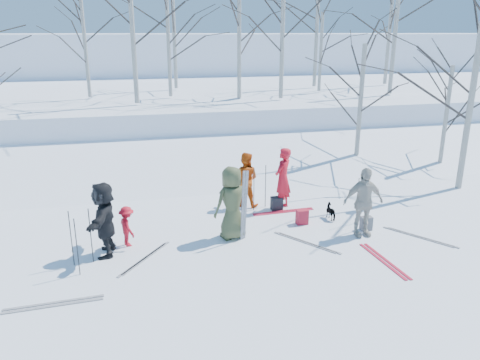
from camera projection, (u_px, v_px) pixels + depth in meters
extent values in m
plane|color=white|center=(254.00, 247.00, 11.75)|extent=(120.00, 120.00, 0.00)
cube|color=white|center=(207.00, 167.00, 18.19)|extent=(70.00, 9.49, 4.12)
cube|color=white|center=(178.00, 107.00, 27.21)|extent=(70.00, 18.00, 2.20)
cube|color=white|center=(155.00, 65.00, 46.38)|extent=(90.00, 30.00, 6.00)
imported|color=#41492B|center=(232.00, 203.00, 12.00)|extent=(1.09, 0.88, 1.93)
imported|color=red|center=(283.00, 179.00, 14.05)|extent=(0.81, 0.81, 1.89)
imported|color=#C84E0F|center=(245.00, 179.00, 14.29)|extent=(1.04, 0.97, 1.70)
imported|color=red|center=(127.00, 226.00, 11.68)|extent=(0.59, 0.76, 1.04)
imported|color=beige|center=(363.00, 202.00, 12.16)|extent=(1.11, 0.50, 1.86)
imported|color=black|center=(104.00, 219.00, 11.10)|extent=(0.74, 1.75, 1.83)
imported|color=black|center=(332.00, 212.00, 13.44)|extent=(0.31, 0.56, 0.45)
cube|color=silver|center=(243.00, 206.00, 11.81)|extent=(0.11, 0.17, 1.90)
cube|color=silver|center=(245.00, 205.00, 11.86)|extent=(0.11, 0.23, 1.89)
cylinder|color=black|center=(254.00, 189.00, 13.96)|extent=(0.02, 0.02, 1.34)
cylinder|color=black|center=(91.00, 236.00, 10.77)|extent=(0.02, 0.02, 1.34)
cylinder|color=black|center=(357.00, 201.00, 12.98)|extent=(0.02, 0.02, 1.34)
cylinder|color=black|center=(71.00, 239.00, 10.62)|extent=(0.02, 0.02, 1.34)
cylinder|color=black|center=(368.00, 206.00, 12.64)|extent=(0.02, 0.02, 1.34)
cylinder|color=black|center=(265.00, 186.00, 14.22)|extent=(0.02, 0.02, 1.34)
cylinder|color=black|center=(77.00, 247.00, 10.20)|extent=(0.02, 0.02, 1.34)
cube|color=#A91A2C|center=(302.00, 217.00, 13.09)|extent=(0.32, 0.22, 0.42)
cube|color=slate|center=(366.00, 223.00, 12.70)|extent=(0.30, 0.20, 0.38)
cube|color=black|center=(277.00, 203.00, 14.15)|extent=(0.34, 0.24, 0.40)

